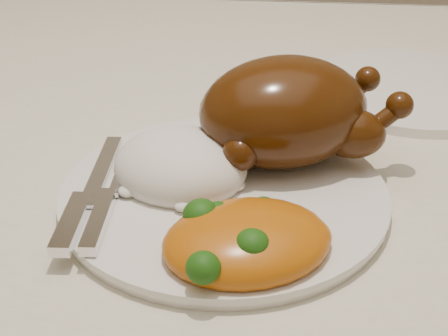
# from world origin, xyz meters

# --- Properties ---
(dining_table) EXTENTS (1.60, 0.90, 0.76)m
(dining_table) POSITION_xyz_m (0.00, 0.00, 0.67)
(dining_table) COLOR brown
(dining_table) RESTS_ON floor
(tablecloth) EXTENTS (1.73, 1.03, 0.18)m
(tablecloth) POSITION_xyz_m (0.00, 0.00, 0.74)
(tablecloth) COLOR beige
(tablecloth) RESTS_ON dining_table
(dinner_plate) EXTENTS (0.27, 0.27, 0.01)m
(dinner_plate) POSITION_xyz_m (0.08, -0.12, 0.77)
(dinner_plate) COLOR white
(dinner_plate) RESTS_ON tablecloth
(side_plate) EXTENTS (0.32, 0.32, 0.01)m
(side_plate) POSITION_xyz_m (0.27, 0.13, 0.77)
(side_plate) COLOR white
(side_plate) RESTS_ON tablecloth
(roast_chicken) EXTENTS (0.20, 0.16, 0.10)m
(roast_chicken) POSITION_xyz_m (0.13, -0.06, 0.83)
(roast_chicken) COLOR #422107
(roast_chicken) RESTS_ON dinner_plate
(rice_mound) EXTENTS (0.14, 0.14, 0.06)m
(rice_mound) POSITION_xyz_m (0.04, -0.11, 0.79)
(rice_mound) COLOR white
(rice_mound) RESTS_ON dinner_plate
(mac_and_cheese) EXTENTS (0.15, 0.13, 0.05)m
(mac_and_cheese) POSITION_xyz_m (0.10, -0.20, 0.79)
(mac_and_cheese) COLOR #B0480B
(mac_and_cheese) RESTS_ON dinner_plate
(cutlery) EXTENTS (0.04, 0.18, 0.01)m
(cutlery) POSITION_xyz_m (-0.02, -0.16, 0.79)
(cutlery) COLOR silver
(cutlery) RESTS_ON dinner_plate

